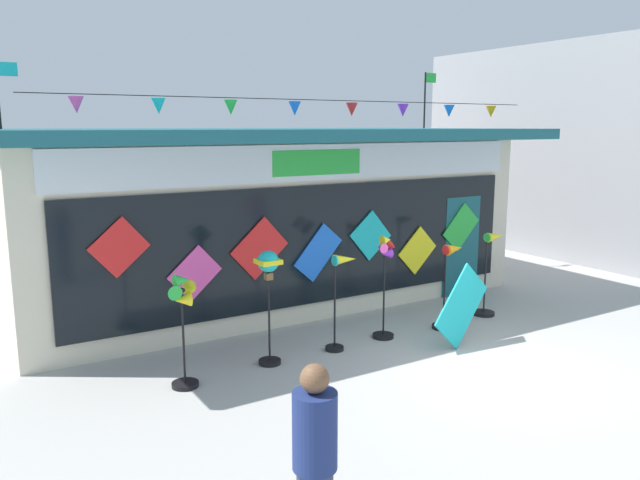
{
  "coord_description": "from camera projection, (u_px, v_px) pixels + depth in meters",
  "views": [
    {
      "loc": [
        -6.43,
        -6.0,
        3.38
      ],
      "look_at": [
        -1.16,
        2.52,
        1.55
      ],
      "focal_mm": 35.05,
      "sensor_mm": 36.0,
      "label": 1
    }
  ],
  "objects": [
    {
      "name": "ground_plane",
      "position": [
        481.0,
        365.0,
        8.95
      ],
      "size": [
        80.0,
        80.0,
        0.0
      ],
      "primitive_type": "plane",
      "color": "#ADAAA5"
    },
    {
      "name": "wind_spinner_far_right",
      "position": [
        490.0,
        269.0,
        11.26
      ],
      "size": [
        0.62,
        0.4,
        1.51
      ],
      "color": "black",
      "rests_on": "ground_plane"
    },
    {
      "name": "wind_spinner_left",
      "position": [
        269.0,
        278.0,
        8.79
      ],
      "size": [
        0.32,
        0.32,
        1.67
      ],
      "color": "black",
      "rests_on": "ground_plane"
    },
    {
      "name": "wind_spinner_center_right",
      "position": [
        385.0,
        275.0,
        9.92
      ],
      "size": [
        0.38,
        0.35,
        1.7
      ],
      "color": "black",
      "rests_on": "ground_plane"
    },
    {
      "name": "wind_spinner_far_left",
      "position": [
        183.0,
        311.0,
        8.01
      ],
      "size": [
        0.45,
        0.36,
        1.54
      ],
      "color": "black",
      "rests_on": "ground_plane"
    },
    {
      "name": "neighbour_building",
      "position": [
        602.0,
        149.0,
        18.34
      ],
      "size": [
        6.99,
        7.12,
        5.45
      ],
      "primitive_type": "cube",
      "color": "#99999E",
      "rests_on": "ground_plane"
    },
    {
      "name": "display_kite_on_ground",
      "position": [
        462.0,
        306.0,
        9.67
      ],
      "size": [
        1.28,
        0.24,
        1.28
      ],
      "primitive_type": "cube",
      "rotation": [
        -0.18,
        0.79,
        0.0
      ],
      "color": "#19B7BC",
      "rests_on": "ground_plane"
    },
    {
      "name": "wind_spinner_center_left",
      "position": [
        341.0,
        288.0,
        9.45
      ],
      "size": [
        0.52,
        0.28,
        1.49
      ],
      "color": "black",
      "rests_on": "ground_plane"
    },
    {
      "name": "person_near_camera",
      "position": [
        315.0,
        468.0,
        4.68
      ],
      "size": [
        0.34,
        0.34,
        1.68
      ],
      "rotation": [
        0.0,
        0.0,
        3.37
      ],
      "color": "#333D56",
      "rests_on": "ground_plane"
    },
    {
      "name": "kite_shop_building",
      "position": [
        255.0,
        210.0,
        12.68
      ],
      "size": [
        9.88,
        5.9,
        4.62
      ],
      "color": "beige",
      "rests_on": "ground_plane"
    },
    {
      "name": "wind_spinner_right",
      "position": [
        450.0,
        279.0,
        10.5
      ],
      "size": [
        0.58,
        0.38,
        1.45
      ],
      "color": "black",
      "rests_on": "ground_plane"
    }
  ]
}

